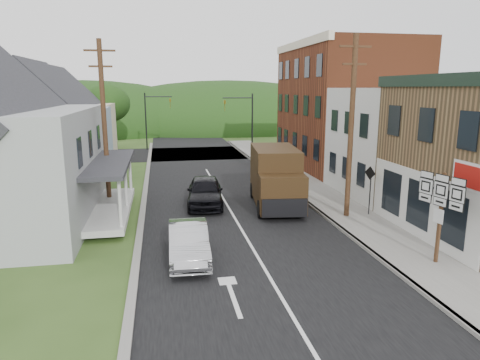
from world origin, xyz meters
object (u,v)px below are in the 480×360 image
silver_sedan (189,242)px  route_sign_cluster (440,205)px  warning_sign (370,184)px  delivery_van (276,178)px  dark_sedan (205,192)px

silver_sedan → route_sign_cluster: 9.40m
warning_sign → route_sign_cluster: bearing=-116.5°
route_sign_cluster → delivery_van: bearing=99.0°
delivery_van → warning_sign: (4.16, -2.79, 0.11)m
silver_sedan → dark_sedan: 7.74m
dark_sedan → warning_sign: (7.99, -3.73, 0.94)m
route_sign_cluster → warning_sign: 6.22m
silver_sedan → route_sign_cluster: size_ratio=1.24×
dark_sedan → delivery_van: 4.04m
delivery_van → route_sign_cluster: (3.68, -8.96, 0.70)m
silver_sedan → delivery_van: bearing=53.0°
route_sign_cluster → warning_sign: route_sign_cluster is taller
silver_sedan → route_sign_cluster: bearing=-13.0°
dark_sedan → route_sign_cluster: route_sign_cluster is taller
delivery_van → warning_sign: size_ratio=2.41×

